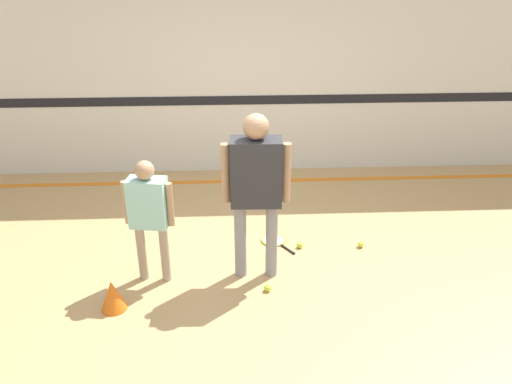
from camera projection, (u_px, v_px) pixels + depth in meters
The scene contains 11 objects.
ground_plane at pixel (249, 276), 4.84m from camera, with size 16.00×16.00×0.00m, color tan.
wall_back at pixel (241, 57), 6.53m from camera, with size 16.00×0.07×3.20m.
floor_stripe at pixel (243, 181), 6.83m from camera, with size 14.40×0.10×0.01m.
person_instructor at pixel (256, 181), 4.44m from camera, with size 0.62×0.26×1.62m.
person_student_left at pixel (149, 209), 4.48m from camera, with size 0.46×0.24×1.22m.
racket_spare_on_floor at pixel (275, 241), 5.42m from camera, with size 0.40×0.49×0.03m.
tennis_ball_near_instructor at pixel (268, 288), 4.62m from camera, with size 0.07×0.07×0.07m, color #CCE038.
tennis_ball_by_spare_racket at pixel (300, 245), 5.29m from camera, with size 0.07×0.07×0.07m, color #CCE038.
tennis_ball_stray_left at pixel (361, 244), 5.30m from camera, with size 0.07×0.07×0.07m, color #CCE038.
tennis_ball_stray_right at pixel (165, 243), 5.33m from camera, with size 0.07×0.07×0.07m, color #CCE038.
training_cone at pixel (113, 295), 4.34m from camera, with size 0.23×0.23×0.29m.
Camera 1 is at (-0.13, -3.99, 2.85)m, focal length 35.00 mm.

